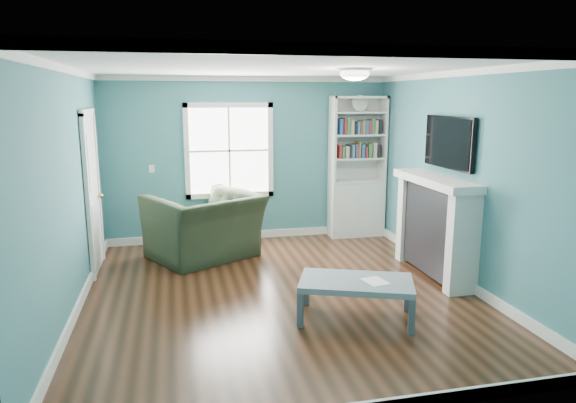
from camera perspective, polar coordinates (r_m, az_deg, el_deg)
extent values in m
plane|color=black|center=(6.17, -0.88, -10.15)|extent=(5.00, 5.00, 0.00)
plane|color=#357A77|center=(8.25, -4.45, 4.66)|extent=(4.50, 0.00, 4.50)
plane|color=#357A77|center=(3.46, 7.55, -4.91)|extent=(4.50, 0.00, 4.50)
plane|color=#357A77|center=(5.80, -23.24, 0.89)|extent=(0.00, 5.00, 5.00)
plane|color=#357A77|center=(6.64, 18.48, 2.46)|extent=(0.00, 5.00, 5.00)
plane|color=white|center=(5.74, -0.96, 14.74)|extent=(5.00, 5.00, 0.00)
cube|color=white|center=(8.48, -4.31, -3.70)|extent=(4.50, 0.03, 0.12)
cube|color=white|center=(6.13, -22.18, -10.58)|extent=(0.03, 5.00, 0.12)
cube|color=white|center=(6.92, 17.72, -7.73)|extent=(0.03, 5.00, 0.12)
cube|color=white|center=(8.18, -4.57, 13.44)|extent=(4.50, 0.04, 0.08)
cube|color=white|center=(3.36, 8.01, 16.31)|extent=(4.50, 0.04, 0.08)
cube|color=white|center=(5.72, -24.05, 13.39)|extent=(0.04, 5.00, 0.08)
cube|color=white|center=(6.57, 19.03, 13.37)|extent=(0.04, 5.00, 0.08)
cube|color=white|center=(8.20, -6.55, 5.63)|extent=(1.24, 0.01, 1.34)
cube|color=white|center=(8.14, -11.18, 5.45)|extent=(0.08, 0.06, 1.50)
cube|color=white|center=(8.28, -1.97, 5.75)|extent=(0.08, 0.06, 1.50)
cube|color=white|center=(8.28, -6.43, 0.73)|extent=(1.40, 0.06, 0.08)
cube|color=white|center=(8.14, -6.65, 10.60)|extent=(1.40, 0.06, 0.08)
cube|color=white|center=(8.18, -6.54, 5.62)|extent=(1.24, 0.03, 0.03)
cube|color=white|center=(8.18, -6.54, 5.62)|extent=(0.03, 0.03, 1.34)
cube|color=silver|center=(8.63, 7.55, -0.83)|extent=(0.90, 0.35, 0.90)
cube|color=silver|center=(8.32, 4.95, 6.79)|extent=(0.04, 0.35, 1.40)
cube|color=silver|center=(8.62, 10.45, 6.80)|extent=(0.04, 0.35, 1.40)
cube|color=silver|center=(8.62, 7.37, 6.89)|extent=(0.90, 0.02, 1.40)
cube|color=silver|center=(8.44, 7.88, 11.41)|extent=(0.90, 0.35, 0.04)
cube|color=silver|center=(8.54, 7.63, 2.25)|extent=(0.84, 0.33, 0.03)
cube|color=silver|center=(8.49, 7.70, 4.78)|extent=(0.84, 0.33, 0.03)
cube|color=silver|center=(8.46, 7.76, 7.34)|extent=(0.84, 0.33, 0.03)
cube|color=silver|center=(8.44, 7.83, 9.78)|extent=(0.84, 0.33, 0.03)
cube|color=maroon|center=(8.46, 7.76, 5.61)|extent=(0.70, 0.25, 0.22)
cube|color=#33723F|center=(8.43, 7.83, 8.18)|extent=(0.70, 0.25, 0.22)
cylinder|color=beige|center=(8.39, 7.98, 10.76)|extent=(0.26, 0.06, 0.26)
cube|color=black|center=(6.87, 16.11, -3.08)|extent=(0.30, 1.20, 1.10)
cube|color=black|center=(6.91, 15.87, -4.70)|extent=(0.22, 0.65, 0.70)
cube|color=silver|center=(6.30, 18.85, -4.55)|extent=(0.36, 0.16, 1.20)
cube|color=silver|center=(7.44, 13.52, -1.86)|extent=(0.36, 0.16, 1.20)
cube|color=silver|center=(6.72, 16.11, 2.27)|extent=(0.44, 1.58, 0.10)
cube|color=black|center=(6.74, 17.46, 6.29)|extent=(0.06, 1.10, 0.65)
cube|color=silver|center=(7.20, -20.90, 0.73)|extent=(0.04, 0.80, 2.05)
cube|color=white|center=(6.76, -21.34, 0.05)|extent=(0.05, 0.08, 2.13)
cube|color=white|center=(7.64, -20.37, 1.35)|extent=(0.05, 0.08, 2.13)
cube|color=white|center=(7.10, -21.44, 9.22)|extent=(0.05, 0.98, 0.08)
sphere|color=#BF8C3F|center=(7.50, -20.10, 0.61)|extent=(0.07, 0.07, 0.07)
ellipsoid|color=white|center=(6.08, 7.43, 13.90)|extent=(0.34, 0.34, 0.15)
cylinder|color=white|center=(6.08, 7.44, 14.32)|extent=(0.38, 0.38, 0.03)
cube|color=white|center=(8.18, -14.91, 3.54)|extent=(0.08, 0.01, 0.12)
imported|color=black|center=(7.41, -9.31, -1.56)|extent=(1.69, 1.49, 1.24)
cube|color=#454C53|center=(5.27, 1.38, -11.95)|extent=(0.08, 0.08, 0.36)
cube|color=#454C53|center=(5.26, 13.59, -12.32)|extent=(0.08, 0.08, 0.36)
cube|color=#454C53|center=(5.79, 2.08, -9.73)|extent=(0.08, 0.08, 0.36)
cube|color=#454C53|center=(5.78, 13.10, -10.07)|extent=(0.08, 0.08, 0.36)
cube|color=slate|center=(5.42, 7.59, -8.96)|extent=(1.31, 1.01, 0.06)
cube|color=white|center=(5.40, 9.67, -8.74)|extent=(0.25, 0.30, 0.00)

